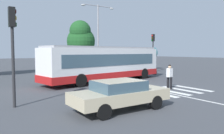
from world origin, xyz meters
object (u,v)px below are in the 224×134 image
at_px(parked_car_white, 74,65).
at_px(bus_stop_shelter, 142,53).
at_px(city_transit_bus, 105,63).
at_px(pedestrian_crossing_street, 170,75).
at_px(twin_arm_street_lamp, 98,30).
at_px(parked_car_blue, 56,65).
at_px(traffic_light_near_corner, 13,41).
at_px(traffic_light_far_corner, 153,47).
at_px(background_tree_right, 81,38).
at_px(parked_car_charcoal, 89,64).
at_px(foreground_sedan, 120,93).

bearing_deg(parked_car_white, bus_stop_shelter, -31.97).
xyz_separation_m(city_transit_bus, pedestrian_crossing_street, (1.67, -5.89, -0.62)).
height_order(parked_car_white, bus_stop_shelter, bus_stop_shelter).
distance_m(parked_car_white, twin_arm_street_lamp, 6.29).
relative_size(pedestrian_crossing_street, parked_car_blue, 0.38).
xyz_separation_m(traffic_light_near_corner, traffic_light_far_corner, (17.89, 9.34, 0.10)).
bearing_deg(bus_stop_shelter, city_transit_bus, -145.84).
distance_m(parked_car_white, traffic_light_near_corner, 20.74).
bearing_deg(traffic_light_far_corner, background_tree_right, 120.58).
height_order(parked_car_blue, traffic_light_near_corner, traffic_light_near_corner).
bearing_deg(parked_car_white, parked_car_charcoal, 14.14).
distance_m(city_transit_bus, pedestrian_crossing_street, 6.15).
relative_size(traffic_light_near_corner, traffic_light_far_corner, 0.97).
xyz_separation_m(traffic_light_near_corner, bus_stop_shelter, (18.85, 12.52, -0.71)).
relative_size(parked_car_charcoal, bus_stop_shelter, 0.98).
relative_size(traffic_light_near_corner, bus_stop_shelter, 1.02).
xyz_separation_m(pedestrian_crossing_street, traffic_light_near_corner, (-10.07, 0.47, 2.16)).
distance_m(parked_car_charcoal, traffic_light_near_corner, 22.80).
relative_size(traffic_light_near_corner, twin_arm_street_lamp, 0.54).
xyz_separation_m(parked_car_blue, parked_car_white, (2.50, -0.26, 0.00)).
distance_m(foreground_sedan, traffic_light_near_corner, 5.51).
xyz_separation_m(city_transit_bus, parked_car_charcoal, (4.99, 12.89, -0.82)).
bearing_deg(traffic_light_near_corner, pedestrian_crossing_street, -2.65).
xyz_separation_m(foreground_sedan, parked_car_charcoal, (9.50, 21.42, 0.00)).
bearing_deg(parked_car_charcoal, city_transit_bus, -111.15).
xyz_separation_m(foreground_sedan, traffic_light_near_corner, (-3.88, 3.11, 2.36)).
xyz_separation_m(pedestrian_crossing_street, bus_stop_shelter, (8.79, 12.98, 1.45)).
bearing_deg(twin_arm_street_lamp, traffic_light_far_corner, -38.11).
xyz_separation_m(city_transit_bus, traffic_light_near_corner, (-8.39, -5.42, 1.54)).
height_order(pedestrian_crossing_street, bus_stop_shelter, bus_stop_shelter).
xyz_separation_m(city_transit_bus, background_tree_right, (3.93, 13.34, 3.00)).
height_order(parked_car_blue, bus_stop_shelter, bus_stop_shelter).
relative_size(foreground_sedan, background_tree_right, 0.63).
xyz_separation_m(traffic_light_far_corner, bus_stop_shelter, (0.97, 3.17, -0.81)).
bearing_deg(parked_car_blue, background_tree_right, 11.85).
bearing_deg(traffic_light_far_corner, city_transit_bus, -157.55).
bearing_deg(pedestrian_crossing_street, parked_car_blue, 95.92).
bearing_deg(parked_car_white, foreground_sedan, -108.12).
bearing_deg(pedestrian_crossing_street, traffic_light_near_corner, 177.35).
xyz_separation_m(parked_car_blue, parked_car_charcoal, (5.22, 0.43, 0.00)).
bearing_deg(pedestrian_crossing_street, foreground_sedan, -156.83).
bearing_deg(parked_car_blue, city_transit_bus, -88.95).
bearing_deg(twin_arm_street_lamp, parked_car_charcoal, 77.81).
height_order(parked_car_blue, background_tree_right, background_tree_right).
height_order(bus_stop_shelter, twin_arm_street_lamp, twin_arm_street_lamp).
bearing_deg(city_transit_bus, parked_car_blue, 91.05).
bearing_deg(twin_arm_street_lamp, foreground_sedan, -116.86).
distance_m(city_transit_bus, bus_stop_shelter, 12.67).
bearing_deg(city_transit_bus, twin_arm_street_lamp, 64.22).
bearing_deg(parked_car_white, parked_car_blue, 174.13).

